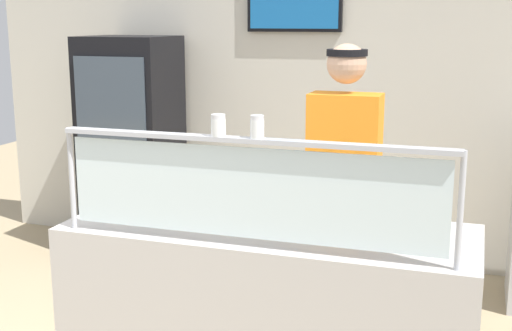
% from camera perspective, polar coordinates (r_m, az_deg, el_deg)
% --- Properties ---
extents(shop_rear_unit, '(6.28, 0.13, 2.70)m').
position_cam_1_polar(shop_rear_unit, '(5.26, 8.62, 6.37)').
color(shop_rear_unit, beige).
rests_on(shop_rear_unit, ground).
extents(serving_counter, '(1.88, 0.70, 0.95)m').
position_cam_1_polar(serving_counter, '(3.30, 1.05, -13.08)').
color(serving_counter, '#BCB7B2').
rests_on(serving_counter, ground).
extents(sneeze_guard, '(1.71, 0.06, 0.46)m').
position_cam_1_polar(sneeze_guard, '(2.78, -0.68, -1.16)').
color(sneeze_guard, '#B2B5BC').
rests_on(sneeze_guard, serving_counter).
extents(pizza_tray, '(0.51, 0.51, 0.04)m').
position_cam_1_polar(pizza_tray, '(3.18, 4.00, -4.61)').
color(pizza_tray, '#9EA0A8').
rests_on(pizza_tray, serving_counter).
extents(pizza_server, '(0.11, 0.29, 0.01)m').
position_cam_1_polar(pizza_server, '(3.15, 3.71, -4.31)').
color(pizza_server, '#ADAFB7').
rests_on(pizza_server, pizza_tray).
extents(parmesan_shaker, '(0.06, 0.06, 0.09)m').
position_cam_1_polar(parmesan_shaker, '(2.78, -3.18, 3.28)').
color(parmesan_shaker, white).
rests_on(parmesan_shaker, sneeze_guard).
extents(pepper_flake_shaker, '(0.06, 0.06, 0.09)m').
position_cam_1_polar(pepper_flake_shaker, '(2.73, 0.10, 3.14)').
color(pepper_flake_shaker, white).
rests_on(pepper_flake_shaker, sneeze_guard).
extents(worker_figure, '(0.41, 0.50, 1.76)m').
position_cam_1_polar(worker_figure, '(3.70, 7.40, -1.62)').
color(worker_figure, '#23232D').
rests_on(worker_figure, ground).
extents(drink_fridge, '(0.68, 0.62, 1.75)m').
position_cam_1_polar(drink_fridge, '(5.48, -10.39, 1.46)').
color(drink_fridge, black).
rests_on(drink_fridge, ground).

